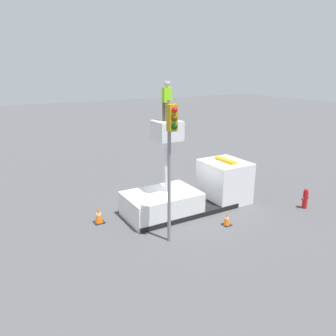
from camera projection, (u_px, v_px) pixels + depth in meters
name	position (u px, v px, depth m)	size (l,w,h in m)	color
ground_plane	(180.00, 211.00, 16.73)	(120.00, 120.00, 0.00)	#4C4C4F
bucket_truck	(193.00, 191.00, 16.83)	(6.78, 2.45, 4.67)	black
worker	(167.00, 101.00, 14.76)	(0.40, 0.26, 1.75)	brown
traffic_light_pole	(171.00, 146.00, 12.53)	(0.34, 0.57, 5.86)	gray
fire_hydrant	(305.00, 199.00, 16.90)	(0.49, 0.25, 1.08)	red
traffic_cone_rear	(99.00, 215.00, 15.34)	(0.48, 0.48, 0.77)	black
traffic_cone_curbside	(227.00, 219.00, 15.12)	(0.39, 0.39, 0.62)	black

